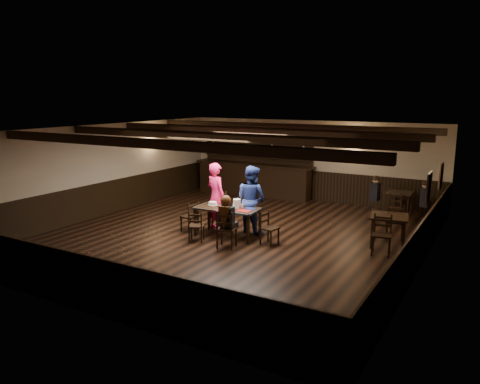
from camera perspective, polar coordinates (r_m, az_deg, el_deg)
The scene contains 25 objects.
ground at distance 12.03m, azimuth -0.53°, elevation -5.29°, with size 10.00×10.00×0.00m, color black.
room_shell at distance 11.67m, azimuth -0.41°, elevation 2.97°, with size 9.02×10.02×2.71m.
dining_table at distance 11.77m, azimuth -1.54°, elevation -2.27°, with size 1.65×0.89×0.75m.
chair_near_left at distance 11.42m, azimuth -5.41°, elevation -3.92°, with size 0.47×0.46×0.77m.
chair_near_right at distance 10.88m, azimuth -1.76°, elevation -4.27°, with size 0.50×0.49×0.89m.
chair_end_left at distance 12.28m, azimuth -5.96°, elevation -2.72°, with size 0.43×0.44×0.80m.
chair_end_right at distance 11.25m, azimuth 3.34°, elevation -4.04°, with size 0.41×0.42×0.80m.
chair_far_pushed at distance 13.42m, azimuth -2.48°, elevation -1.38°, with size 0.51×0.50×0.83m.
woman_pink at distance 12.37m, azimuth -2.94°, elevation -0.55°, with size 0.65×0.43×1.79m, color #F11854.
man_blue at distance 12.09m, azimuth 1.39°, elevation -0.89°, with size 0.86×0.67×1.76m, color navy.
seated_person at distance 10.86m, azimuth -1.69°, elevation -2.62°, with size 0.34×0.51×0.82m.
cake at distance 12.05m, azimuth -3.34°, elevation -1.40°, with size 0.26×0.26×0.08m.
plate_stack_a at distance 11.72m, azimuth -1.88°, elevation -1.58°, with size 0.16×0.16×0.15m, color white.
plate_stack_b at distance 11.67m, azimuth -0.37°, elevation -1.42°, with size 0.20×0.20×0.23m, color white.
tea_light at distance 11.81m, azimuth -0.78°, elevation -1.72°, with size 0.05×0.05×0.06m.
salt_shaker at distance 11.54m, azimuth -0.20°, elevation -1.94°, with size 0.03×0.03×0.09m, color silver.
pepper_shaker at distance 11.53m, azimuth 0.01°, elevation -1.91°, with size 0.04×0.04×0.10m, color #A5A8AD.
drink_glass at distance 11.69m, azimuth 0.27°, elevation -1.72°, with size 0.06×0.06×0.10m, color silver.
menu_red at distance 11.43m, azimuth 0.43°, elevation -2.27°, with size 0.33×0.23×0.00m, color #A01211.
menu_blue at distance 11.66m, azimuth 1.19°, elevation -2.00°, with size 0.30×0.21×0.00m, color #0F184B.
bar_counter at distance 16.83m, azimuth 1.78°, elevation 2.12°, with size 4.47×0.70×2.20m.
back_table_a at distance 11.54m, azimuth 17.74°, elevation -3.23°, with size 0.97×0.97×0.75m.
back_table_b at distance 14.45m, azimuth 18.79°, elevation -0.40°, with size 0.78×0.78×0.75m.
bg_patron_left at distance 14.32m, azimuth 16.18°, elevation 0.45°, with size 0.23×0.37×0.75m.
bg_patron_right at distance 14.02m, azimuth 21.65°, elevation -0.17°, with size 0.23×0.37×0.74m.
Camera 1 is at (5.86, -9.91, 3.50)m, focal length 35.00 mm.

